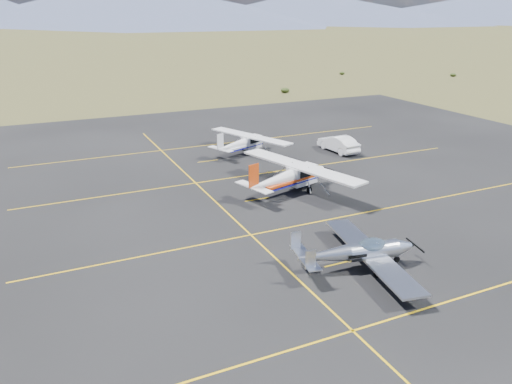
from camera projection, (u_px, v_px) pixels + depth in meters
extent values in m
plane|color=#383D1C|center=(348.00, 230.00, 32.13)|extent=(1600.00, 1600.00, 0.00)
cube|color=black|center=(295.00, 196.00, 38.09)|extent=(72.00, 72.00, 0.02)
cube|color=silver|center=(371.00, 254.00, 27.40)|extent=(3.11, 9.43, 0.12)
ellipsoid|color=#99BFD8|center=(372.00, 246.00, 27.23)|extent=(1.84, 1.25, 0.85)
cube|color=silver|center=(305.00, 257.00, 26.39)|extent=(1.26, 3.18, 0.06)
cube|color=silver|center=(311.00, 260.00, 25.16)|extent=(0.57, 0.16, 1.03)
cube|color=silver|center=(296.00, 241.00, 27.22)|extent=(0.57, 0.16, 1.03)
cylinder|color=black|center=(397.00, 260.00, 28.00)|extent=(0.36, 0.15, 0.35)
cylinder|color=black|center=(377.00, 274.00, 26.42)|extent=(0.43, 0.18, 0.41)
cylinder|color=black|center=(357.00, 253.00, 28.67)|extent=(0.43, 0.18, 0.41)
cube|color=silver|center=(302.00, 175.00, 39.28)|extent=(2.61, 1.85, 1.45)
cube|color=silver|center=(300.00, 166.00, 38.88)|extent=(4.92, 11.79, 0.15)
cube|color=black|center=(302.00, 171.00, 39.17)|extent=(2.01, 1.71, 0.59)
cube|color=#C84010|center=(289.00, 180.00, 38.45)|extent=(5.50, 2.71, 0.19)
cube|color=#C84010|center=(254.00, 176.00, 35.81)|extent=(0.90, 0.33, 1.72)
cube|color=silver|center=(254.00, 187.00, 36.10)|extent=(1.74, 3.52, 0.06)
cylinder|color=black|center=(314.00, 182.00, 40.46)|extent=(0.40, 0.21, 0.39)
cylinder|color=black|center=(309.00, 190.00, 38.59)|extent=(0.49, 0.27, 0.47)
cylinder|color=black|center=(289.00, 183.00, 40.18)|extent=(0.49, 0.27, 0.47)
cube|color=white|center=(252.00, 142.00, 49.63)|extent=(2.22, 1.70, 1.21)
cube|color=white|center=(250.00, 136.00, 49.29)|extent=(5.00, 9.68, 0.13)
cube|color=black|center=(252.00, 140.00, 49.54)|extent=(1.73, 1.53, 0.49)
cube|color=white|center=(243.00, 145.00, 48.86)|extent=(4.55, 2.65, 0.16)
cube|color=white|center=(220.00, 141.00, 46.44)|extent=(0.73, 0.34, 1.44)
cube|color=white|center=(221.00, 149.00, 46.69)|extent=(1.70, 2.92, 0.05)
cylinder|color=black|center=(259.00, 147.00, 50.70)|extent=(0.33, 0.20, 0.32)
cylinder|color=black|center=(257.00, 151.00, 49.09)|extent=(0.41, 0.26, 0.40)
cylinder|color=black|center=(243.00, 148.00, 50.30)|extent=(0.41, 0.26, 0.40)
imported|color=white|center=(338.00, 143.00, 49.60)|extent=(2.06, 5.02, 1.62)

